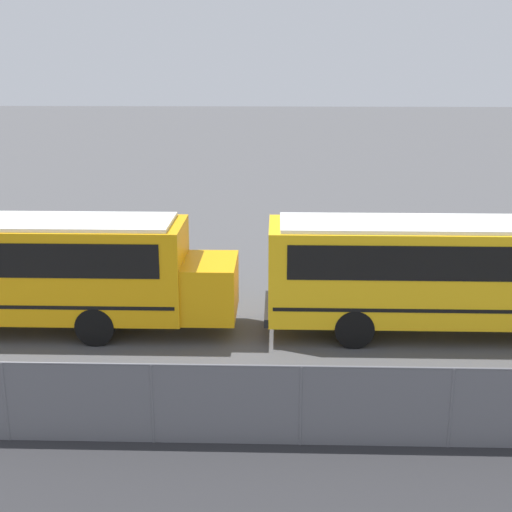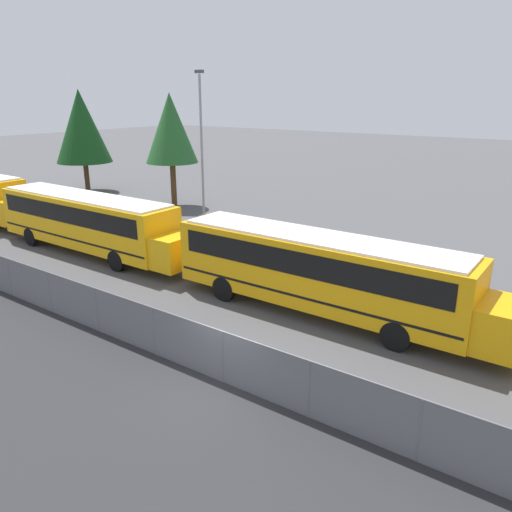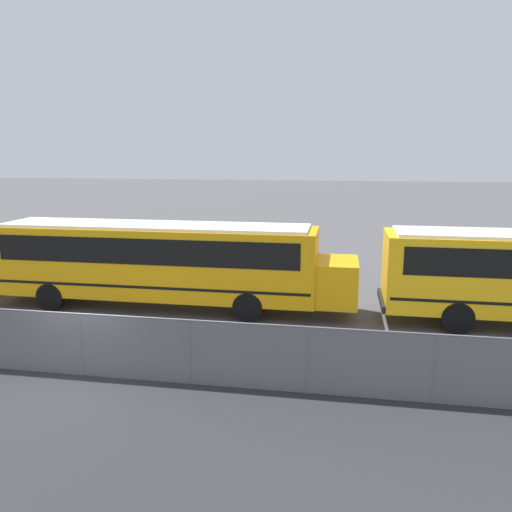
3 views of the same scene
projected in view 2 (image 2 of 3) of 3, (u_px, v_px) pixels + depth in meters
ground_plane at (224, 382)px, 15.43m from camera, size 200.00×200.00×0.00m
road_strip at (48, 506)px, 10.78m from camera, size 118.12×12.00×0.01m
fence at (223, 356)px, 15.15m from camera, size 84.19×0.07×1.76m
school_bus_1 at (89, 219)px, 27.38m from camera, size 13.88×2.53×3.27m
school_bus_2 at (323, 269)px, 19.57m from camera, size 13.88×2.53×3.27m
light_pole at (202, 144)px, 32.84m from camera, size 0.60×0.24×9.97m
tree_0 at (82, 126)px, 43.96m from camera, size 4.84×4.84×8.97m
tree_1 at (171, 128)px, 37.88m from camera, size 4.00×4.00×8.66m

